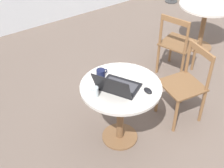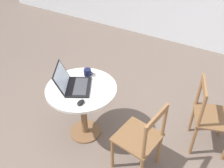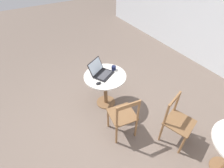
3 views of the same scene
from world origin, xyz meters
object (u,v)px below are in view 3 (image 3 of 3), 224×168
object	(u,v)px
laptop	(101,72)
drinking_glass	(99,66)
chair_mid_left	(177,121)
mug	(114,68)
cafe_table_near	(105,82)
mouse	(98,83)
chair_near_right	(123,116)

from	to	relation	value
laptop	drinking_glass	xyz separation A→B (m)	(-0.21, 0.05, -0.00)
chair_mid_left	mug	distance (m)	1.46
cafe_table_near	mouse	distance (m)	0.31
cafe_table_near	drinking_glass	world-z (taller)	drinking_glass
cafe_table_near	mug	bearing A→B (deg)	108.02
chair_near_right	mug	size ratio (longest dim) A/B	7.27
drinking_glass	laptop	bearing A→B (deg)	-14.52
mouse	drinking_glass	xyz separation A→B (m)	(-0.44, 0.23, 0.03)
cafe_table_near	mouse	xyz separation A→B (m)	(0.15, -0.22, 0.16)
laptop	drinking_glass	world-z (taller)	laptop
chair_mid_left	laptop	world-z (taller)	laptop
mouse	mug	bearing A→B (deg)	117.17
laptop	drinking_glass	distance (m)	0.22
chair_near_right	mouse	distance (m)	0.71
laptop	mouse	xyz separation A→B (m)	(0.22, -0.17, -0.04)
chair_near_right	chair_mid_left	bearing A→B (deg)	52.90
cafe_table_near	chair_mid_left	xyz separation A→B (m)	(1.31, 0.57, -0.12)
chair_near_right	chair_mid_left	xyz separation A→B (m)	(0.51, 0.68, 0.00)
chair_mid_left	drinking_glass	bearing A→B (deg)	-160.64
mug	drinking_glass	bearing A→B (deg)	-133.04
cafe_table_near	mouse	world-z (taller)	mouse
mug	drinking_glass	distance (m)	0.30
mouse	chair_mid_left	bearing A→B (deg)	34.24
chair_near_right	drinking_glass	distance (m)	1.13
chair_mid_left	mouse	bearing A→B (deg)	-145.76
laptop	chair_near_right	bearing A→B (deg)	-4.30
mug	drinking_glass	size ratio (longest dim) A/B	1.27
chair_mid_left	laptop	distance (m)	1.55
chair_mid_left	chair_near_right	bearing A→B (deg)	-127.10
cafe_table_near	chair_near_right	bearing A→B (deg)	-7.64
cafe_table_near	mug	xyz separation A→B (m)	(-0.08, 0.23, 0.19)
chair_near_right	drinking_glass	size ratio (longest dim) A/B	9.24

